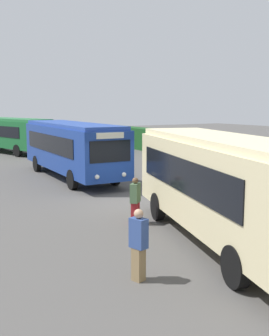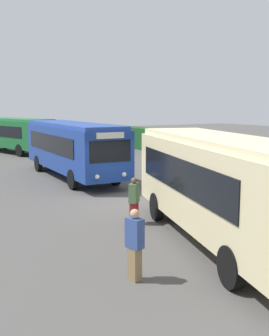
{
  "view_description": "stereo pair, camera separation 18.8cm",
  "coord_description": "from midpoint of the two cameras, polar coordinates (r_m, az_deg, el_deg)",
  "views": [
    {
      "loc": [
        15.32,
        -8.75,
        4.16
      ],
      "look_at": [
        -0.41,
        0.66,
        1.36
      ],
      "focal_mm": 44.25,
      "sensor_mm": 36.0,
      "label": 1
    },
    {
      "loc": [
        15.42,
        -8.58,
        4.16
      ],
      "look_at": [
        -0.41,
        0.66,
        1.36
      ],
      "focal_mm": 44.25,
      "sensor_mm": 36.0,
      "label": 2
    }
  ],
  "objects": [
    {
      "name": "bus_green",
      "position": [
        38.0,
        -16.46,
        4.71
      ],
      "size": [
        10.69,
        5.21,
        3.02
      ],
      "rotation": [
        0.0,
        0.0,
        0.27
      ],
      "color": "#19602D",
      "rests_on": "ground_plane"
    },
    {
      "name": "person_left",
      "position": [
        14.54,
        0.31,
        -4.39
      ],
      "size": [
        0.5,
        0.52,
        1.66
      ],
      "rotation": [
        0.0,
        0.0,
        3.86
      ],
      "color": "maroon",
      "rests_on": "ground_plane"
    },
    {
      "name": "person_center",
      "position": [
        9.92,
        0.58,
        -10.31
      ],
      "size": [
        0.46,
        0.36,
        1.76
      ],
      "rotation": [
        0.0,
        0.0,
        1.85
      ],
      "color": "olive",
      "rests_on": "ground_plane"
    },
    {
      "name": "traffic_cone",
      "position": [
        32.58,
        -0.66,
        1.89
      ],
      "size": [
        0.36,
        0.36,
        0.6
      ],
      "primitive_type": "cone",
      "color": "orange",
      "rests_on": "ground_plane"
    },
    {
      "name": "bus_blue",
      "position": [
        23.91,
        -8.3,
        2.99
      ],
      "size": [
        10.57,
        2.93,
        3.15
      ],
      "rotation": [
        0.0,
        0.0,
        -0.04
      ],
      "color": "navy",
      "rests_on": "ground_plane"
    },
    {
      "name": "bus_cream",
      "position": [
        12.56,
        12.21,
        -2.03
      ],
      "size": [
        9.72,
        4.93,
        3.25
      ],
      "rotation": [
        0.0,
        0.0,
        -0.29
      ],
      "color": "beige",
      "rests_on": "ground_plane"
    },
    {
      "name": "ground_plane",
      "position": [
        18.13,
        -0.85,
        -4.57
      ],
      "size": [
        112.57,
        112.57,
        0.0
      ],
      "primitive_type": "plane",
      "color": "#514F4C"
    }
  ]
}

